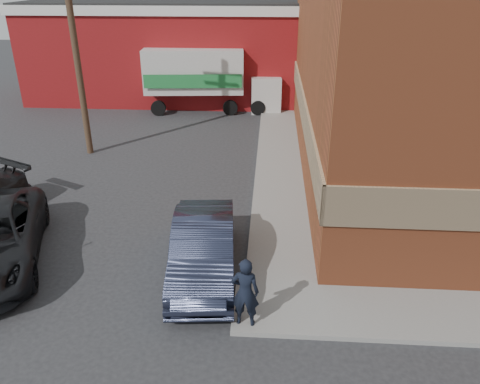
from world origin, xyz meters
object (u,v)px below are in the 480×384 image
(sedan, at_px, (203,248))
(warehouse, at_px, (172,48))
(utility_pole, at_px, (74,38))
(man, at_px, (245,292))
(box_truck, at_px, (206,75))

(sedan, bearing_deg, warehouse, 98.01)
(utility_pole, height_order, sedan, utility_pole)
(warehouse, distance_m, sedan, 20.15)
(man, bearing_deg, sedan, -54.95)
(warehouse, relative_size, sedan, 3.69)
(man, distance_m, box_truck, 17.86)
(warehouse, relative_size, box_truck, 2.31)
(man, height_order, sedan, man)
(box_truck, bearing_deg, man, -84.97)
(man, bearing_deg, utility_pole, -50.77)
(utility_pole, bearing_deg, man, -55.17)
(sedan, distance_m, box_truck, 15.73)
(warehouse, bearing_deg, utility_pole, -97.77)
(utility_pole, xyz_separation_m, sedan, (6.12, -8.50, -4.02))
(sedan, bearing_deg, utility_pole, 120.44)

